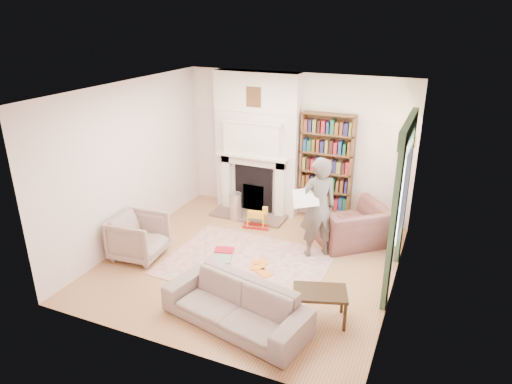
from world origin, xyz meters
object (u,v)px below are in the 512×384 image
at_px(armchair_reading, 351,225).
at_px(coffee_table, 319,306).
at_px(rocking_horse, 256,217).
at_px(sofa, 236,305).
at_px(man_reading, 318,208).
at_px(armchair_left, 139,237).
at_px(bookcase, 326,162).
at_px(paraffin_heater, 235,206).

height_order(armchair_reading, coffee_table, armchair_reading).
xyz_separation_m(coffee_table, rocking_horse, (-1.87, 2.24, -0.00)).
relative_size(sofa, man_reading, 1.14).
bearing_deg(armchair_left, bookcase, -47.75).
height_order(man_reading, rocking_horse, man_reading).
bearing_deg(rocking_horse, sofa, -81.83).
bearing_deg(bookcase, paraffin_heater, -156.00).
relative_size(bookcase, paraffin_heater, 3.36).
height_order(armchair_reading, man_reading, man_reading).
xyz_separation_m(man_reading, paraffin_heater, (-1.86, 0.74, -0.59)).
distance_m(armchair_left, coffee_table, 3.26).
xyz_separation_m(coffee_table, paraffin_heater, (-2.40, 2.43, 0.05)).
height_order(bookcase, sofa, bookcase).
xyz_separation_m(bookcase, paraffin_heater, (-1.59, -0.71, -0.90)).
relative_size(sofa, coffee_table, 2.82).
relative_size(sofa, rocking_horse, 3.90).
distance_m(armchair_reading, armchair_left, 3.63).
distance_m(coffee_table, paraffin_heater, 3.41).
distance_m(sofa, rocking_horse, 2.88).
relative_size(armchair_left, paraffin_heater, 1.46).
distance_m(armchair_left, sofa, 2.45).
bearing_deg(coffee_table, bookcase, 86.34).
xyz_separation_m(armchair_left, sofa, (2.24, -0.97, -0.08)).
bearing_deg(armchair_left, armchair_reading, -65.40).
bearing_deg(coffee_table, rocking_horse, 111.79).
relative_size(armchair_left, rocking_horse, 1.59).
xyz_separation_m(armchair_left, coffee_table, (3.23, -0.46, -0.14)).
distance_m(armchair_reading, paraffin_heater, 2.31).
xyz_separation_m(sofa, man_reading, (0.44, 2.19, 0.57)).
bearing_deg(rocking_horse, paraffin_heater, 150.35).
relative_size(coffee_table, paraffin_heater, 1.27).
distance_m(armchair_reading, rocking_horse, 1.79).
height_order(bookcase, armchair_left, bookcase).
bearing_deg(bookcase, man_reading, -79.56).
bearing_deg(paraffin_heater, man_reading, -21.72).
bearing_deg(sofa, paraffin_heater, 128.10).
bearing_deg(rocking_horse, bookcase, 30.44).
relative_size(armchair_left, sofa, 0.41).
bearing_deg(man_reading, sofa, 40.07).
bearing_deg(sofa, coffee_table, 39.50).
bearing_deg(man_reading, armchair_left, -14.01).
relative_size(bookcase, armchair_left, 2.30).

